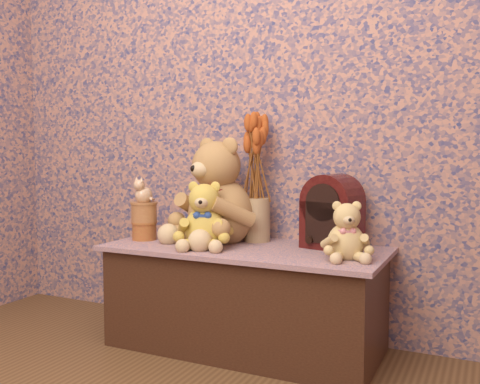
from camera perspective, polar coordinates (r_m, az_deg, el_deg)
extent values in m
cube|color=navy|center=(2.56, 3.13, 14.26)|extent=(3.00, 0.10, 2.60)
cube|color=#3B487A|center=(2.37, 0.53, -11.19)|extent=(1.21, 0.55, 0.45)
cylinder|color=tan|center=(2.44, 1.85, -2.98)|extent=(0.15, 0.15, 0.20)
cylinder|color=#B48734|center=(2.53, -10.19, -4.12)|extent=(0.12, 0.12, 0.08)
cylinder|color=tan|center=(2.51, -10.22, -2.17)|extent=(0.15, 0.15, 0.09)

